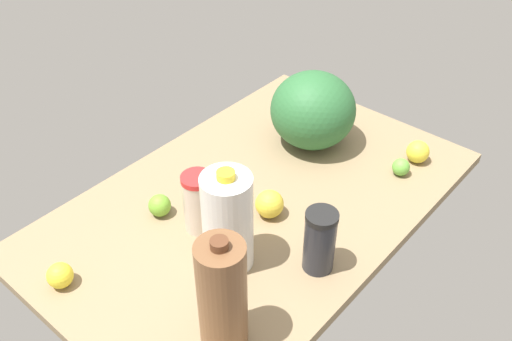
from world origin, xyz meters
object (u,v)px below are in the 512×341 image
(chocolate_milk_jug, at_px, (222,296))
(watermelon, at_px, (313,110))
(shaker_bottle, at_px, (320,241))
(lemon_far_back, at_px, (269,204))
(lemon_by_jug, at_px, (60,275))
(lime_beside_bowl, at_px, (160,205))
(lime_near_front, at_px, (401,167))
(milk_jug, at_px, (228,221))
(lemon_loose, at_px, (418,152))
(tumbler_cup, at_px, (198,202))

(chocolate_milk_jug, bearing_deg, watermelon, -157.50)
(watermelon, height_order, shaker_bottle, watermelon)
(lemon_far_back, distance_m, lemon_by_jug, 0.54)
(lemon_far_back, bearing_deg, lime_beside_bowl, -49.89)
(shaker_bottle, relative_size, lemon_far_back, 2.23)
(lime_beside_bowl, bearing_deg, lime_near_front, 145.03)
(watermelon, distance_m, lemon_by_jug, 0.84)
(lime_beside_bowl, height_order, lemon_by_jug, lemon_by_jug)
(milk_jug, relative_size, lemon_loose, 4.06)
(watermelon, distance_m, lime_near_front, 0.31)
(lemon_loose, xyz_separation_m, lemon_by_jug, (0.96, -0.39, -0.00))
(lime_beside_bowl, xyz_separation_m, lemon_by_jug, (0.31, 0.01, 0.00))
(tumbler_cup, relative_size, lemon_far_back, 2.20)
(watermelon, relative_size, lime_beside_bowl, 4.29)
(milk_jug, relative_size, tumbler_cup, 1.64)
(lime_near_front, distance_m, lemon_loose, 0.09)
(tumbler_cup, height_order, lime_near_front, tumbler_cup)
(chocolate_milk_jug, xyz_separation_m, lime_near_front, (-0.73, 0.00, -0.11))
(chocolate_milk_jug, relative_size, lemon_loose, 4.31)
(watermelon, xyz_separation_m, milk_jug, (0.53, 0.15, 0.01))
(lemon_by_jug, bearing_deg, watermelon, 173.51)
(tumbler_cup, height_order, lemon_far_back, tumbler_cup)
(shaker_bottle, bearing_deg, tumbler_cup, -74.26)
(milk_jug, distance_m, tumbler_cup, 0.15)
(lemon_loose, bearing_deg, lime_near_front, -3.33)
(milk_jug, xyz_separation_m, shaker_bottle, (-0.12, 0.17, -0.04))
(milk_jug, height_order, lemon_loose, milk_jug)
(watermelon, distance_m, lime_beside_bowl, 0.54)
(tumbler_cup, height_order, lemon_by_jug, tumbler_cup)
(tumbler_cup, bearing_deg, lemon_loose, 155.19)
(watermelon, height_order, lime_beside_bowl, watermelon)
(lemon_far_back, relative_size, lime_beside_bowl, 1.27)
(lime_near_front, height_order, lemon_by_jug, lemon_by_jug)
(milk_jug, distance_m, lime_near_front, 0.59)
(milk_jug, bearing_deg, chocolate_milk_jug, 40.23)
(watermelon, distance_m, lemon_loose, 0.33)
(chocolate_milk_jug, height_order, lime_beside_bowl, chocolate_milk_jug)
(chocolate_milk_jug, xyz_separation_m, lemon_far_back, (-0.36, -0.17, -0.10))
(lemon_far_back, distance_m, lemon_loose, 0.50)
(tumbler_cup, xyz_separation_m, lime_beside_bowl, (0.03, -0.11, -0.05))
(chocolate_milk_jug, bearing_deg, lemon_far_back, -154.07)
(watermelon, bearing_deg, lemon_far_back, 18.72)
(lemon_loose, xyz_separation_m, lime_beside_bowl, (0.65, -0.40, -0.00))
(shaker_bottle, bearing_deg, milk_jug, -54.06)
(shaker_bottle, bearing_deg, lime_near_front, -176.33)
(tumbler_cup, xyz_separation_m, lemon_loose, (-0.62, 0.28, -0.05))
(lemon_far_back, bearing_deg, watermelon, -161.28)
(tumbler_cup, bearing_deg, lime_near_front, 152.12)
(watermelon, relative_size, tumbler_cup, 1.54)
(tumbler_cup, bearing_deg, milk_jug, 74.59)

